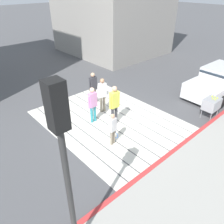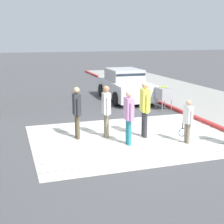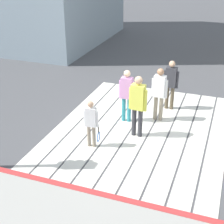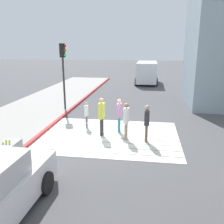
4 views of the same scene
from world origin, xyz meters
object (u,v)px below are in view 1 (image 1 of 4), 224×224
at_px(car_parked_near_curb, 219,82).
at_px(pedestrian_adult_trailing, 93,86).
at_px(tennis_ball_cart, 212,104).
at_px(pedestrian_adult_side, 114,103).
at_px(pedestrian_adult_lead, 102,93).
at_px(pedestrian_child_with_racket, 113,128).
at_px(traffic_light_corner, 62,146).
at_px(pedestrian_teen_behind, 93,103).

height_order(car_parked_near_curb, pedestrian_adult_trailing, pedestrian_adult_trailing).
bearing_deg(car_parked_near_curb, tennis_ball_cart, 109.05).
distance_m(pedestrian_adult_trailing, pedestrian_adult_side, 2.15).
relative_size(pedestrian_adult_lead, pedestrian_child_with_racket, 1.25).
xyz_separation_m(pedestrian_adult_lead, pedestrian_child_with_racket, (-2.15, 1.32, -0.22)).
height_order(pedestrian_adult_lead, pedestrian_adult_trailing, pedestrian_adult_lead).
xyz_separation_m(traffic_light_corner, pedestrian_child_with_racket, (2.22, -3.20, -2.27)).
distance_m(pedestrian_adult_side, pedestrian_teen_behind, 0.95).
bearing_deg(pedestrian_adult_trailing, traffic_light_corner, 138.48).
bearing_deg(pedestrian_adult_trailing, pedestrian_child_with_racket, 154.16).
bearing_deg(car_parked_near_curb, pedestrian_adult_lead, 64.58).
xyz_separation_m(traffic_light_corner, pedestrian_adult_lead, (4.38, -4.51, -2.06)).
relative_size(car_parked_near_curb, pedestrian_adult_trailing, 2.61).
height_order(car_parked_near_curb, traffic_light_corner, traffic_light_corner).
bearing_deg(pedestrian_adult_trailing, pedestrian_adult_side, 166.43).
bearing_deg(car_parked_near_curb, pedestrian_adult_side, 75.42).
height_order(tennis_ball_cart, pedestrian_adult_lead, pedestrian_adult_lead).
distance_m(car_parked_near_curb, pedestrian_child_with_racket, 7.23).
relative_size(traffic_light_corner, pedestrian_adult_side, 2.35).
bearing_deg(tennis_ball_cart, pedestrian_teen_behind, 51.91).
bearing_deg(pedestrian_adult_lead, pedestrian_adult_trailing, -10.47).
xyz_separation_m(car_parked_near_curb, pedestrian_child_with_racket, (0.64, 7.20, 0.03)).
xyz_separation_m(traffic_light_corner, tennis_ball_cart, (0.68, -7.79, -2.34)).
bearing_deg(pedestrian_child_with_racket, pedestrian_teen_behind, -13.53).
relative_size(tennis_ball_cart, pedestrian_child_with_racket, 0.75).
xyz_separation_m(car_parked_near_curb, pedestrian_teen_behind, (2.38, 6.79, 0.23)).
xyz_separation_m(pedestrian_adult_side, pedestrian_child_with_racket, (-0.97, 0.98, -0.29)).
bearing_deg(pedestrian_adult_side, pedestrian_teen_behind, 36.51).
relative_size(traffic_light_corner, pedestrian_adult_lead, 2.51).
xyz_separation_m(traffic_light_corner, pedestrian_adult_trailing, (5.29, -4.68, -2.07)).
xyz_separation_m(traffic_light_corner, pedestrian_adult_side, (3.20, -4.17, -1.98)).
height_order(car_parked_near_curb, pedestrian_child_with_racket, car_parked_near_curb).
bearing_deg(pedestrian_adult_lead, pedestrian_adult_side, 164.09).
bearing_deg(pedestrian_adult_trailing, pedestrian_teen_behind, 141.28).
bearing_deg(tennis_ball_cart, pedestrian_child_with_racket, 71.44).
height_order(traffic_light_corner, tennis_ball_cart, traffic_light_corner).
bearing_deg(pedestrian_teen_behind, tennis_ball_cart, -128.09).
bearing_deg(pedestrian_adult_side, pedestrian_child_with_racket, 134.85).
relative_size(pedestrian_adult_lead, pedestrian_adult_side, 0.93).
bearing_deg(pedestrian_teen_behind, pedestrian_adult_trailing, -38.72).
bearing_deg(pedestrian_adult_side, pedestrian_adult_trailing, -13.57).
distance_m(car_parked_near_curb, pedestrian_teen_behind, 7.19).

